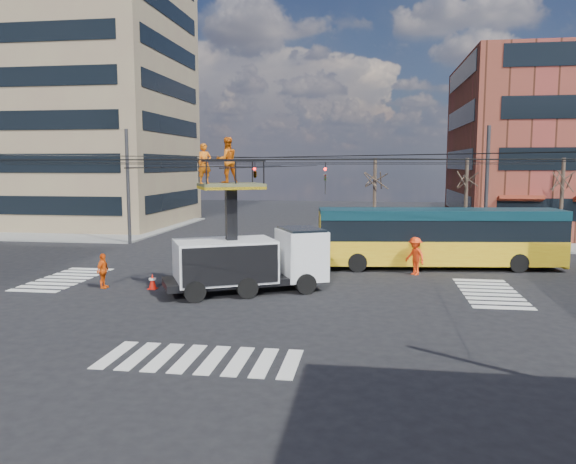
% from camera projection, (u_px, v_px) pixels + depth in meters
% --- Properties ---
extents(ground, '(120.00, 120.00, 0.00)m').
position_uv_depth(ground, '(265.00, 286.00, 25.98)').
color(ground, black).
rests_on(ground, ground).
extents(sidewalk_nw, '(18.00, 18.00, 0.12)m').
position_uv_depth(sidewalk_nw, '(77.00, 227.00, 49.67)').
color(sidewalk_nw, slate).
rests_on(sidewalk_nw, ground).
extents(crosswalks, '(22.40, 22.40, 0.02)m').
position_uv_depth(crosswalks, '(265.00, 285.00, 25.98)').
color(crosswalks, silver).
rests_on(crosswalks, ground).
extents(building_tower, '(18.06, 16.06, 30.00)m').
position_uv_depth(building_tower, '(76.00, 60.00, 50.93)').
color(building_tower, '#836A53').
rests_on(building_tower, ground).
extents(overhead_network, '(24.24, 24.24, 8.00)m').
position_uv_depth(overhead_network, '(265.00, 193.00, 25.87)').
color(overhead_network, '#2D2D30').
rests_on(overhead_network, ground).
extents(tree_a, '(2.00, 2.00, 6.00)m').
position_uv_depth(tree_a, '(375.00, 178.00, 37.95)').
color(tree_a, '#382B21').
rests_on(tree_a, ground).
extents(tree_b, '(2.00, 2.00, 6.00)m').
position_uv_depth(tree_b, '(467.00, 179.00, 37.07)').
color(tree_b, '#382B21').
rests_on(tree_b, ground).
extents(tree_c, '(2.00, 2.00, 6.00)m').
position_uv_depth(tree_c, '(563.00, 179.00, 36.19)').
color(tree_c, '#382B21').
rests_on(tree_c, ground).
extents(utility_truck, '(7.29, 5.18, 6.75)m').
position_uv_depth(utility_truck, '(249.00, 244.00, 24.48)').
color(utility_truck, black).
rests_on(utility_truck, ground).
extents(city_bus, '(13.10, 4.20, 3.20)m').
position_uv_depth(city_bus, '(439.00, 236.00, 30.15)').
color(city_bus, gold).
rests_on(city_bus, ground).
extents(traffic_cone, '(0.36, 0.36, 0.70)m').
position_uv_depth(traffic_cone, '(153.00, 281.00, 25.24)').
color(traffic_cone, '#FF190A').
rests_on(traffic_cone, ground).
extents(worker_ground, '(0.42, 0.94, 1.59)m').
position_uv_depth(worker_ground, '(103.00, 271.00, 25.36)').
color(worker_ground, '#FF6110').
rests_on(worker_ground, ground).
extents(flagger, '(1.33, 1.42, 1.93)m').
position_uv_depth(flagger, '(415.00, 256.00, 28.42)').
color(flagger, '#FF3A10').
rests_on(flagger, ground).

